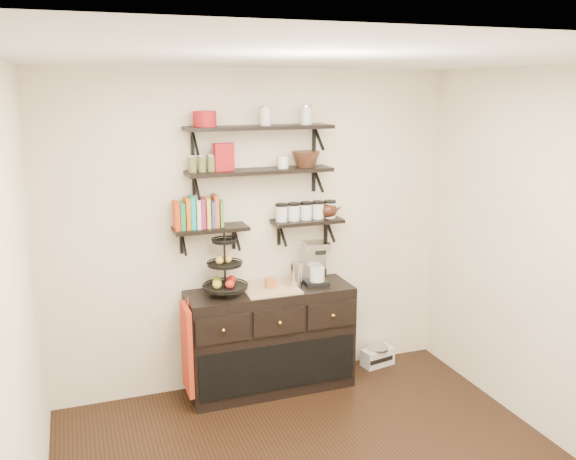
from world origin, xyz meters
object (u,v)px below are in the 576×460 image
at_px(coffee_maker, 315,264).
at_px(sideboard, 270,339).
at_px(radio, 378,356).
at_px(fruit_stand, 225,273).

bearing_deg(coffee_maker, sideboard, -169.53).
relative_size(sideboard, radio, 4.32).
relative_size(sideboard, fruit_stand, 2.62).
xyz_separation_m(fruit_stand, radio, (1.46, 0.08, -1.00)).
relative_size(sideboard, coffee_maker, 3.76).
bearing_deg(fruit_stand, radio, 3.21).
bearing_deg(coffee_maker, fruit_stand, -171.47).
height_order(fruit_stand, coffee_maker, fruit_stand).
height_order(coffee_maker, radio, coffee_maker).
bearing_deg(sideboard, fruit_stand, 179.39).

